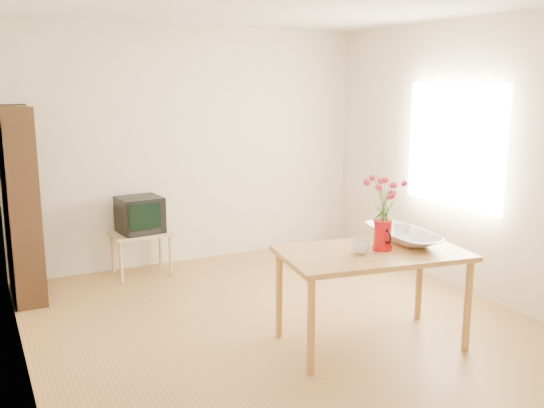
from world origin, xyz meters
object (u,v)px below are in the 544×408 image
mug (360,247)px  pitcher (382,236)px  television (139,214)px  table (372,261)px  bowl (403,210)px

mug → pitcher: bearing=150.0°
television → pitcher: bearing=-70.1°
table → mug: mug is taller
bowl → television: bowl is taller
mug → table: bearing=152.0°
pitcher → television: pitcher is taller
pitcher → table: bearing=-168.6°
mug → television: bearing=-102.9°
mug → bowl: (0.52, 0.16, 0.20)m
table → television: 2.76m
table → television: television is taller
table → bowl: bowl is taller
mug → bowl: bearing=162.1°
bowl → television: bearing=122.6°
bowl → table: bearing=-160.3°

